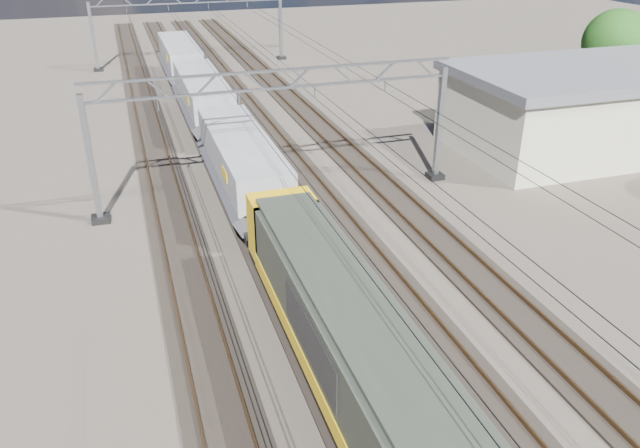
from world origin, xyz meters
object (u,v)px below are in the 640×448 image
object	(u,v)px
locomotive	(364,367)
catenary_gantry_mid	(279,130)
hopper_wagon_lead	(242,163)
industrial_shed	(595,107)
tree_far	(620,45)
hopper_wagon_third	(180,58)
hopper_wagon_mid	(203,97)
catenary_gantry_far	(190,26)

from	to	relation	value
locomotive	catenary_gantry_mid	bearing A→B (deg)	83.46
locomotive	hopper_wagon_lead	size ratio (longest dim) A/B	1.62
industrial_shed	tree_far	size ratio (longest dim) A/B	2.43
hopper_wagon_third	hopper_wagon_mid	bearing A→B (deg)	-90.00
hopper_wagon_mid	locomotive	bearing A→B (deg)	-90.00
catenary_gantry_far	locomotive	bearing A→B (deg)	-92.14
catenary_gantry_far	catenary_gantry_mid	bearing A→B (deg)	-90.00
hopper_wagon_lead	hopper_wagon_mid	size ratio (longest dim) A/B	1.00
catenary_gantry_mid	catenary_gantry_far	world-z (taller)	same
catenary_gantry_mid	hopper_wagon_third	size ratio (longest dim) A/B	1.53
catenary_gantry_far	industrial_shed	world-z (taller)	catenary_gantry_far
catenary_gantry_far	industrial_shed	size ratio (longest dim) A/B	1.07
locomotive	hopper_wagon_lead	distance (m)	17.70
locomotive	tree_far	xyz separation A→B (m)	(32.32, 27.24, 2.55)
catenary_gantry_far	hopper_wagon_mid	bearing A→B (deg)	-95.30
locomotive	tree_far	distance (m)	42.34
locomotive	hopper_wagon_third	world-z (taller)	locomotive
locomotive	tree_far	size ratio (longest dim) A/B	2.76
hopper_wagon_mid	tree_far	world-z (taller)	tree_far
hopper_wagon_mid	hopper_wagon_third	bearing A→B (deg)	90.00
hopper_wagon_mid	industrial_shed	world-z (taller)	industrial_shed
industrial_shed	catenary_gantry_mid	bearing A→B (deg)	-174.81
hopper_wagon_mid	catenary_gantry_far	bearing A→B (deg)	84.70
catenary_gantry_mid	industrial_shed	distance (m)	22.12
catenary_gantry_mid	hopper_wagon_third	distance (m)	28.77
catenary_gantry_mid	hopper_wagon_mid	distance (m)	14.68
hopper_wagon_third	industrial_shed	xyz separation A→B (m)	(24.00, -26.65, 0.49)
locomotive	industrial_shed	world-z (taller)	industrial_shed
catenary_gantry_mid	hopper_wagon_mid	world-z (taller)	catenary_gantry_mid
industrial_shed	catenary_gantry_far	bearing A→B (deg)	122.91
industrial_shed	tree_far	world-z (taller)	tree_far
catenary_gantry_mid	locomotive	world-z (taller)	catenary_gantry_mid
hopper_wagon_mid	tree_far	size ratio (longest dim) A/B	1.70
catenary_gantry_far	hopper_wagon_lead	size ratio (longest dim) A/B	1.53
hopper_wagon_mid	industrial_shed	size ratio (longest dim) A/B	0.70
hopper_wagon_lead	industrial_shed	size ratio (longest dim) A/B	0.70
hopper_wagon_third	tree_far	xyz separation A→B (m)	(32.32, -18.86, 2.64)
catenary_gantry_far	hopper_wagon_third	distance (m)	7.80
catenary_gantry_far	locomotive	distance (m)	53.51
tree_far	catenary_gantry_far	bearing A→B (deg)	139.15
tree_far	hopper_wagon_third	bearing A→B (deg)	149.73
catenary_gantry_mid	tree_far	world-z (taller)	tree_far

